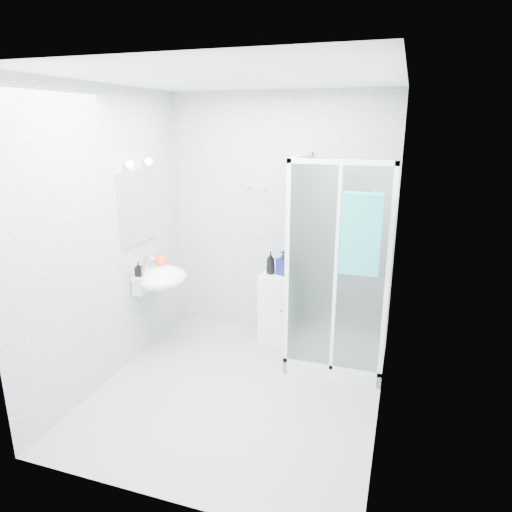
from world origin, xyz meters
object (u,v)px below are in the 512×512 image
(storage_cabinet, at_px, (276,307))
(soap_dispenser_orange, at_px, (160,259))
(shower_enclosure, at_px, (330,320))
(wall_basin, at_px, (160,278))
(hand_towel, at_px, (361,232))
(soap_dispenser_black, at_px, (138,269))
(shampoo_bottle_a, at_px, (271,263))
(shampoo_bottle_b, at_px, (283,263))

(storage_cabinet, distance_m, soap_dispenser_orange, 1.32)
(shower_enclosure, bearing_deg, wall_basin, -169.19)
(hand_towel, relative_size, soap_dispenser_orange, 4.22)
(wall_basin, height_order, soap_dispenser_black, wall_basin)
(hand_towel, bearing_deg, storage_cabinet, 142.43)
(storage_cabinet, xyz_separation_m, soap_dispenser_black, (-1.15, -0.79, 0.56))
(storage_cabinet, xyz_separation_m, hand_towel, (0.90, -0.69, 1.05))
(shampoo_bottle_a, relative_size, shampoo_bottle_b, 0.95)
(shower_enclosure, distance_m, hand_towel, 1.09)
(wall_basin, relative_size, shampoo_bottle_a, 2.32)
(hand_towel, bearing_deg, shampoo_bottle_b, 139.18)
(shampoo_bottle_b, bearing_deg, soap_dispenser_black, -145.92)
(shower_enclosure, xyz_separation_m, storage_cabinet, (-0.63, 0.29, -0.07))
(shower_enclosure, xyz_separation_m, soap_dispenser_black, (-1.78, -0.50, 0.49))
(shampoo_bottle_a, height_order, shampoo_bottle_b, shampoo_bottle_b)
(hand_towel, xyz_separation_m, shampoo_bottle_a, (-0.97, 0.70, -0.56))
(wall_basin, bearing_deg, storage_cabinet, 30.68)
(shower_enclosure, relative_size, wall_basin, 3.57)
(shower_enclosure, bearing_deg, storage_cabinet, 155.04)
(shower_enclosure, relative_size, soap_dispenser_black, 13.83)
(wall_basin, height_order, shampoo_bottle_b, wall_basin)
(soap_dispenser_orange, relative_size, soap_dispenser_black, 1.14)
(shower_enclosure, xyz_separation_m, shampoo_bottle_b, (-0.56, 0.32, 0.43))
(hand_towel, relative_size, shampoo_bottle_a, 2.88)
(soap_dispenser_black, bearing_deg, shower_enclosure, 15.67)
(wall_basin, distance_m, shampoo_bottle_b, 1.27)
(wall_basin, relative_size, soap_dispenser_black, 3.87)
(shower_enclosure, height_order, hand_towel, shower_enclosure)
(hand_towel, height_order, soap_dispenser_black, hand_towel)
(storage_cabinet, xyz_separation_m, shampoo_bottle_b, (0.06, 0.03, 0.50))
(wall_basin, xyz_separation_m, shampoo_bottle_a, (0.96, 0.61, 0.07))
(storage_cabinet, xyz_separation_m, soap_dispenser_orange, (-1.11, -0.45, 0.57))
(wall_basin, relative_size, storage_cabinet, 0.75)
(wall_basin, bearing_deg, soap_dispenser_orange, 116.68)
(shower_enclosure, distance_m, storage_cabinet, 0.70)
(shampoo_bottle_a, bearing_deg, soap_dispenser_orange, -156.71)
(shampoo_bottle_b, bearing_deg, hand_towel, -40.82)
(wall_basin, relative_size, soap_dispenser_orange, 3.40)
(shower_enclosure, relative_size, hand_towel, 2.88)
(shower_enclosure, distance_m, shampoo_bottle_b, 0.78)
(hand_towel, height_order, shampoo_bottle_b, hand_towel)
(shower_enclosure, distance_m, soap_dispenser_orange, 1.81)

